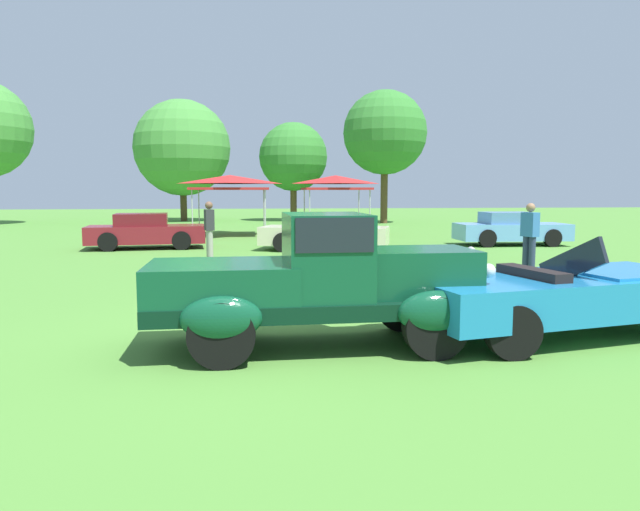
% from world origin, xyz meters
% --- Properties ---
extents(ground_plane, '(120.00, 120.00, 0.00)m').
position_xyz_m(ground_plane, '(0.00, 0.00, 0.00)').
color(ground_plane, '#4C8433').
extents(feature_pickup_truck, '(4.29, 1.90, 1.70)m').
position_xyz_m(feature_pickup_truck, '(0.54, -0.37, 0.86)').
color(feature_pickup_truck, black).
rests_on(feature_pickup_truck, ground_plane).
extents(neighbor_convertible, '(4.47, 2.54, 1.40)m').
position_xyz_m(neighbor_convertible, '(3.93, -0.14, 0.58)').
color(neighbor_convertible, '#1E7AB7').
rests_on(neighbor_convertible, ground_plane).
extents(show_car_burgundy, '(4.11, 2.13, 1.22)m').
position_xyz_m(show_car_burgundy, '(-4.01, 13.00, 0.60)').
color(show_car_burgundy, maroon).
rests_on(show_car_burgundy, ground_plane).
extents(show_car_cream, '(4.53, 2.87, 1.22)m').
position_xyz_m(show_car_cream, '(2.05, 11.66, 0.60)').
color(show_car_cream, beige).
rests_on(show_car_cream, ground_plane).
extents(show_car_skyblue, '(4.06, 1.85, 1.22)m').
position_xyz_m(show_car_skyblue, '(9.15, 12.77, 0.60)').
color(show_car_skyblue, '#669EDB').
rests_on(show_car_skyblue, ground_plane).
extents(spectator_between_cars, '(0.33, 0.45, 1.69)m').
position_xyz_m(spectator_between_cars, '(-1.55, 9.39, 0.91)').
color(spectator_between_cars, '#9E998E').
rests_on(spectator_between_cars, ground_plane).
extents(spectator_by_row, '(0.37, 0.46, 1.69)m').
position_xyz_m(spectator_by_row, '(6.55, 6.09, 0.91)').
color(spectator_by_row, '#283351').
rests_on(spectator_by_row, ground_plane).
extents(canopy_tent_left_field, '(3.40, 3.40, 2.71)m').
position_xyz_m(canopy_tent_left_field, '(-1.30, 18.71, 2.42)').
color(canopy_tent_left_field, '#B7B7BC').
rests_on(canopy_tent_left_field, ground_plane).
extents(canopy_tent_center_field, '(2.95, 2.95, 2.71)m').
position_xyz_m(canopy_tent_center_field, '(3.48, 18.75, 2.42)').
color(canopy_tent_center_field, '#B7B7BC').
rests_on(canopy_tent_center_field, ground_plane).
extents(treeline_mid_left, '(6.33, 6.33, 8.02)m').
position_xyz_m(treeline_mid_left, '(-4.91, 32.03, 4.84)').
color(treeline_mid_left, '#47331E').
rests_on(treeline_mid_left, ground_plane).
extents(treeline_center, '(4.58, 4.58, 6.59)m').
position_xyz_m(treeline_center, '(2.44, 31.66, 4.28)').
color(treeline_center, brown).
rests_on(treeline_center, ground_plane).
extents(treeline_mid_right, '(5.17, 5.17, 8.18)m').
position_xyz_m(treeline_mid_right, '(7.85, 27.98, 5.57)').
color(treeline_mid_right, brown).
rests_on(treeline_mid_right, ground_plane).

